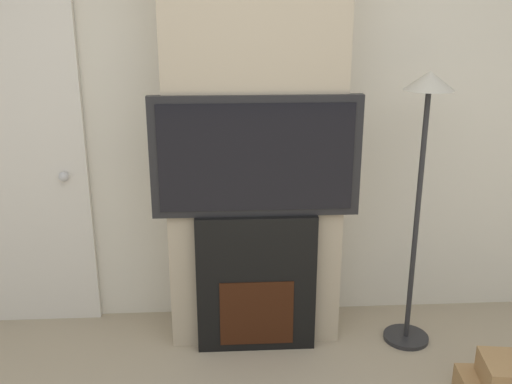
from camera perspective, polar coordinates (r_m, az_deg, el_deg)
name	(u,v)px	position (r m, az deg, el deg)	size (l,w,h in m)	color
wall_back	(252,106)	(3.44, -0.43, 8.58)	(6.00, 0.06, 2.70)	silver
chimney_breast	(254,113)	(3.20, -0.22, 7.90)	(0.98, 0.41, 2.70)	tan
fireplace	(256,282)	(3.31, 0.00, -9.02)	(0.68, 0.15, 0.82)	black
television	(256,157)	(3.04, 0.00, 3.53)	(1.13, 0.07, 0.66)	black
floor_lamp	(423,149)	(3.22, 16.38, 4.11)	(0.27, 0.27, 1.60)	#262628
entry_door	(11,169)	(3.68, -23.30, 2.11)	(0.90, 0.09, 2.00)	silver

